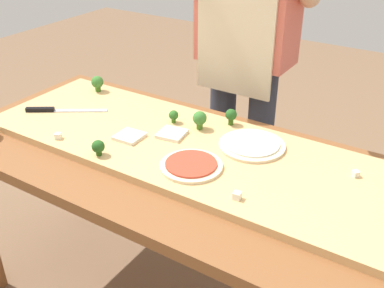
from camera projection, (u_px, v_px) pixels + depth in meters
The scene contains 16 objects.
prep_table at pixel (185, 183), 1.60m from camera, with size 1.72×0.77×0.76m.
cutting_board at pixel (185, 147), 1.58m from camera, with size 1.49×0.51×0.03m, color tan.
chefs_knife at pixel (55, 110), 1.80m from camera, with size 0.28×0.19×0.02m.
pizza_whole_tomato_red at pixel (191, 165), 1.44m from camera, with size 0.20×0.20×0.02m.
pizza_whole_white_garlic at pixel (252, 145), 1.56m from camera, with size 0.23×0.23×0.02m.
pizza_slice_far_left at pixel (172, 134), 1.63m from camera, with size 0.09×0.09×0.01m, color silver.
pizza_slice_center at pixel (129, 136), 1.61m from camera, with size 0.09×0.09×0.01m, color silver.
broccoli_floret_front_left at pixel (174, 116), 1.71m from camera, with size 0.04×0.04×0.05m.
broccoli_floret_back_right at pixel (97, 83), 1.96m from camera, with size 0.05×0.05×0.07m.
broccoli_floret_front_right at pixel (98, 147), 1.50m from camera, with size 0.04×0.04×0.05m.
broccoli_floret_front_mid at pixel (200, 119), 1.66m from camera, with size 0.05×0.05×0.07m.
broccoli_floret_back_mid at pixel (231, 115), 1.69m from camera, with size 0.04×0.04×0.06m.
cheese_crumble_a at pixel (356, 174), 1.40m from camera, with size 0.02×0.02×0.02m, color white.
cheese_crumble_b at pixel (237, 196), 1.30m from camera, with size 0.02×0.02×0.02m, color white.
cheese_crumble_c at pixel (58, 136), 1.60m from camera, with size 0.02×0.02×0.02m, color white.
cook_center at pixel (245, 39), 1.93m from camera, with size 0.54×0.39×1.67m.
Camera 1 is at (0.73, -1.10, 1.56)m, focal length 43.13 mm.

